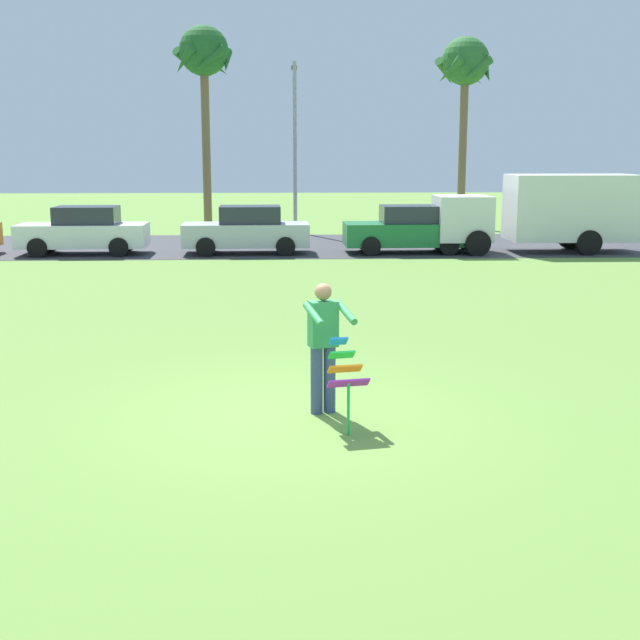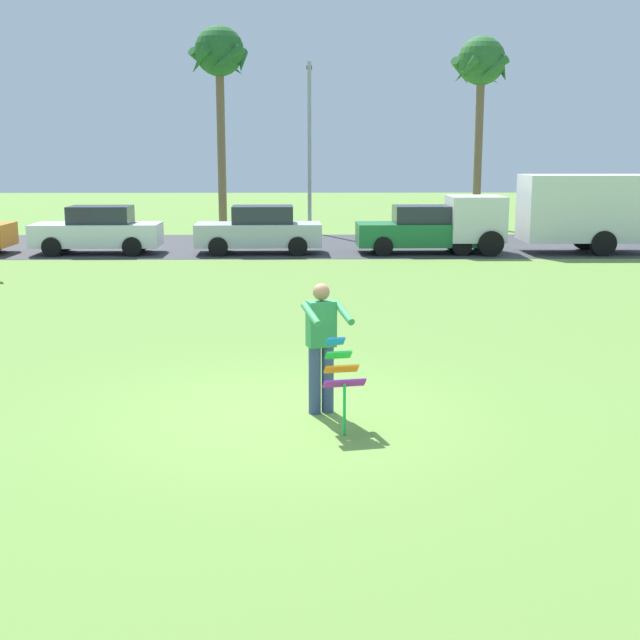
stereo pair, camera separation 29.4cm
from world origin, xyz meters
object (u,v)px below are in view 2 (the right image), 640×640
object	(u,v)px
parked_car_green	(420,230)
palm_tree_right_near	(219,60)
person_kite_flyer	(322,343)
streetlight_pole	(309,136)
parked_truck_white_box	(561,211)
kite_held	(341,372)
parked_car_silver	(259,231)
palm_tree_centre_far	(481,69)
parked_car_white	(98,231)

from	to	relation	value
parked_car_green	palm_tree_right_near	distance (m)	13.39
person_kite_flyer	streetlight_pole	size ratio (longest dim) A/B	0.25
parked_truck_white_box	streetlight_pole	size ratio (longest dim) A/B	0.96
kite_held	streetlight_pole	bearing A→B (deg)	90.64
palm_tree_right_near	streetlight_pole	size ratio (longest dim) A/B	1.23
person_kite_flyer	parked_car_silver	world-z (taller)	person_kite_flyer
streetlight_pole	palm_tree_centre_far	bearing A→B (deg)	17.31
palm_tree_right_near	palm_tree_centre_far	size ratio (longest dim) A/B	1.03
kite_held	parked_truck_white_box	distance (m)	20.22
kite_held	streetlight_pole	distance (m)	26.36
kite_held	parked_car_green	bearing A→B (deg)	79.56
palm_tree_right_near	parked_truck_white_box	bearing A→B (deg)	-36.41
person_kite_flyer	parked_car_green	bearing A→B (deg)	78.43
parked_car_silver	person_kite_flyer	bearing A→B (deg)	-84.27
parked_car_silver	parked_truck_white_box	distance (m)	10.16
streetlight_pole	parked_truck_white_box	bearing A→B (deg)	-42.26
parked_car_white	parked_car_silver	size ratio (longest dim) A/B	1.00
parked_car_green	palm_tree_centre_far	world-z (taller)	palm_tree_centre_far
parked_car_white	palm_tree_centre_far	world-z (taller)	palm_tree_centre_far
person_kite_flyer	streetlight_pole	distance (m)	25.60
palm_tree_centre_far	parked_car_silver	bearing A→B (deg)	-132.84
parked_truck_white_box	streetlight_pole	xyz separation A→B (m)	(-8.42, 7.66, 2.59)
streetlight_pole	palm_tree_right_near	bearing A→B (deg)	160.21
palm_tree_right_near	streetlight_pole	distance (m)	5.17
parked_car_white	parked_truck_white_box	distance (m)	15.57
parked_truck_white_box	palm_tree_centre_far	size ratio (longest dim) A/B	0.80
parked_truck_white_box	palm_tree_centre_far	world-z (taller)	palm_tree_centre_far
parked_car_white	streetlight_pole	world-z (taller)	streetlight_pole
parked_car_silver	parked_car_green	xyz separation A→B (m)	(5.42, -0.00, 0.00)
parked_car_white	palm_tree_centre_far	bearing A→B (deg)	34.27
person_kite_flyer	kite_held	bearing A→B (deg)	-72.88
kite_held	streetlight_pole	world-z (taller)	streetlight_pole
parked_car_silver	parked_truck_white_box	xyz separation A→B (m)	(10.14, -0.00, 0.64)
person_kite_flyer	parked_truck_white_box	bearing A→B (deg)	64.81
person_kite_flyer	kite_held	distance (m)	0.80
person_kite_flyer	palm_tree_right_near	distance (m)	27.79
kite_held	parked_car_green	distance (m)	18.82
person_kite_flyer	parked_car_green	size ratio (longest dim) A/B	0.41
parked_car_white	palm_tree_centre_far	xyz separation A→B (m)	(14.70, 10.01, 6.16)
parked_truck_white_box	streetlight_pole	distance (m)	11.67
person_kite_flyer	parked_car_silver	distance (m)	17.86
kite_held	parked_car_white	world-z (taller)	parked_car_white
parked_car_green	palm_tree_centre_far	size ratio (longest dim) A/B	0.51
parked_car_white	parked_car_silver	world-z (taller)	same
person_kite_flyer	parked_car_green	distance (m)	18.14
parked_car_green	parked_car_silver	bearing A→B (deg)	180.00
person_kite_flyer	parked_car_white	distance (m)	19.17
parked_car_silver	palm_tree_centre_far	bearing A→B (deg)	47.16
person_kite_flyer	streetlight_pole	world-z (taller)	streetlight_pole
parked_car_silver	parked_truck_white_box	world-z (taller)	parked_truck_white_box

